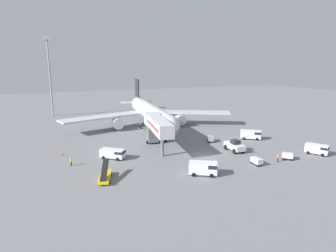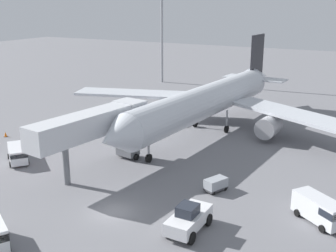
# 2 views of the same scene
# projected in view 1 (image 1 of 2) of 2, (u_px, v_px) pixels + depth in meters

# --- Properties ---
(ground_plane) EXTENTS (300.00, 300.00, 0.00)m
(ground_plane) POSITION_uv_depth(u_px,v_px,m) (204.00, 156.00, 62.00)
(ground_plane) COLOR slate
(airplane_at_gate) EXTENTS (51.25, 48.08, 13.49)m
(airplane_at_gate) POSITION_uv_depth(u_px,v_px,m) (150.00, 112.00, 86.14)
(airplane_at_gate) COLOR silver
(airplane_at_gate) RESTS_ON ground
(jet_bridge) EXTENTS (5.51, 16.64, 7.40)m
(jet_bridge) POSITION_uv_depth(u_px,v_px,m) (157.00, 125.00, 65.21)
(jet_bridge) COLOR silver
(jet_bridge) RESTS_ON ground
(pushback_tug) EXTENTS (2.64, 5.41, 2.61)m
(pushback_tug) POSITION_uv_depth(u_px,v_px,m) (235.00, 146.00, 64.88)
(pushback_tug) COLOR white
(pushback_tug) RESTS_ON ground
(belt_loader_truck) EXTENTS (3.33, 5.87, 2.84)m
(belt_loader_truck) POSITION_uv_depth(u_px,v_px,m) (105.00, 176.00, 49.15)
(belt_loader_truck) COLOR yellow
(belt_loader_truck) RESTS_ON ground
(service_van_mid_right) EXTENTS (5.23, 4.20, 2.34)m
(service_van_mid_right) POSITION_uv_depth(u_px,v_px,m) (204.00, 168.00, 51.13)
(service_van_mid_right) COLOR white
(service_van_mid_right) RESTS_ON ground
(service_van_far_center) EXTENTS (5.27, 4.65, 2.34)m
(service_van_far_center) POSITION_uv_depth(u_px,v_px,m) (251.00, 134.00, 74.79)
(service_van_far_center) COLOR silver
(service_van_far_center) RESTS_ON ground
(service_van_far_right) EXTENTS (5.16, 4.68, 2.01)m
(service_van_far_right) POSITION_uv_depth(u_px,v_px,m) (113.00, 153.00, 59.78)
(service_van_far_right) COLOR silver
(service_van_far_right) RESTS_ON ground
(service_van_rear_right) EXTENTS (3.99, 4.87, 2.14)m
(service_van_rear_right) POSITION_uv_depth(u_px,v_px,m) (318.00, 149.00, 62.62)
(service_van_rear_right) COLOR white
(service_van_rear_right) RESTS_ON ground
(baggage_cart_near_right) EXTENTS (2.54, 2.53, 1.32)m
(baggage_cart_near_right) POSITION_uv_depth(u_px,v_px,m) (287.00, 156.00, 59.46)
(baggage_cart_near_right) COLOR #38383D
(baggage_cart_near_right) RESTS_ON ground
(baggage_cart_near_left) EXTENTS (1.30, 2.34, 1.34)m
(baggage_cart_near_left) POSITION_uv_depth(u_px,v_px,m) (257.00, 161.00, 56.34)
(baggage_cart_near_left) COLOR #38383D
(baggage_cart_near_left) RESTS_ON ground
(baggage_cart_rear_left) EXTENTS (2.19, 2.76, 1.40)m
(baggage_cart_rear_left) POSITION_uv_depth(u_px,v_px,m) (211.00, 139.00, 72.53)
(baggage_cart_rear_left) COLOR #38383D
(baggage_cart_rear_left) RESTS_ON ground
(ground_crew_worker_foreground) EXTENTS (0.46, 0.46, 1.72)m
(ground_crew_worker_foreground) POSITION_uv_depth(u_px,v_px,m) (278.00, 157.00, 57.88)
(ground_crew_worker_foreground) COLOR #1E2333
(ground_crew_worker_foreground) RESTS_ON ground
(ground_crew_worker_midground) EXTENTS (0.43, 0.43, 1.70)m
(ground_crew_worker_midground) POSITION_uv_depth(u_px,v_px,m) (71.00, 161.00, 55.65)
(ground_crew_worker_midground) COLOR #1E2333
(ground_crew_worker_midground) RESTS_ON ground
(safety_cone_alpha) EXTENTS (0.49, 0.49, 0.74)m
(safety_cone_alpha) POSITION_uv_depth(u_px,v_px,m) (62.00, 153.00, 62.32)
(safety_cone_alpha) COLOR black
(safety_cone_alpha) RESTS_ON ground
(apron_light_mast) EXTENTS (2.40, 2.40, 27.76)m
(apron_light_mast) POSITION_uv_depth(u_px,v_px,m) (49.00, 62.00, 102.65)
(apron_light_mast) COLOR #93969B
(apron_light_mast) RESTS_ON ground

